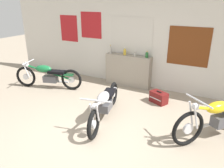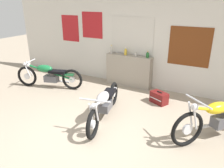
# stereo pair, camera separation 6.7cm
# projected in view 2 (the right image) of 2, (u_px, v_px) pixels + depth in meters

# --- Properties ---
(ground_plane) EXTENTS (24.00, 24.00, 0.00)m
(ground_plane) POSITION_uv_depth(u_px,v_px,m) (85.00, 136.00, 4.38)
(ground_plane) COLOR gray
(wall_back) EXTENTS (10.00, 0.07, 2.80)m
(wall_back) POSITION_uv_depth(u_px,v_px,m) (145.00, 41.00, 6.45)
(wall_back) COLOR silver
(wall_back) RESTS_ON ground_plane
(sill_counter) EXTENTS (1.45, 0.28, 0.97)m
(sill_counter) POSITION_uv_depth(u_px,v_px,m) (129.00, 71.00, 6.82)
(sill_counter) COLOR gray
(sill_counter) RESTS_ON ground_plane
(bottle_leftmost) EXTENTS (0.07, 0.07, 0.26)m
(bottle_leftmost) POSITION_uv_depth(u_px,v_px,m) (111.00, 50.00, 6.84)
(bottle_leftmost) COLOR #B7B2A8
(bottle_leftmost) RESTS_ON sill_counter
(bottle_left_center) EXTENTS (0.08, 0.08, 0.23)m
(bottle_left_center) POSITION_uv_depth(u_px,v_px,m) (126.00, 52.00, 6.64)
(bottle_left_center) COLOR gold
(bottle_left_center) RESTS_ON sill_counter
(bottle_center) EXTENTS (0.06, 0.06, 0.18)m
(bottle_center) POSITION_uv_depth(u_px,v_px,m) (136.00, 54.00, 6.48)
(bottle_center) COLOR #B7B2A8
(bottle_center) RESTS_ON sill_counter
(bottle_right_center) EXTENTS (0.09, 0.09, 0.18)m
(bottle_right_center) POSITION_uv_depth(u_px,v_px,m) (148.00, 55.00, 6.35)
(bottle_right_center) COLOR #23662D
(bottle_right_center) RESTS_ON sill_counter
(motorcycle_green) EXTENTS (2.06, 0.84, 0.81)m
(motorcycle_green) POSITION_uv_depth(u_px,v_px,m) (49.00, 75.00, 6.65)
(motorcycle_green) COLOR black
(motorcycle_green) RESTS_ON ground_plane
(motorcycle_yellow) EXTENTS (1.49, 1.78, 0.91)m
(motorcycle_yellow) POSITION_uv_depth(u_px,v_px,m) (220.00, 117.00, 4.22)
(motorcycle_yellow) COLOR black
(motorcycle_yellow) RESTS_ON ground_plane
(motorcycle_silver) EXTENTS (0.76, 2.09, 0.76)m
(motorcycle_silver) POSITION_uv_depth(u_px,v_px,m) (104.00, 103.00, 4.89)
(motorcycle_silver) COLOR black
(motorcycle_silver) RESTS_ON ground_plane
(hard_case_darkred) EXTENTS (0.52, 0.43, 0.33)m
(hard_case_darkred) POSITION_uv_depth(u_px,v_px,m) (159.00, 98.00, 5.73)
(hard_case_darkred) COLOR maroon
(hard_case_darkred) RESTS_ON ground_plane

